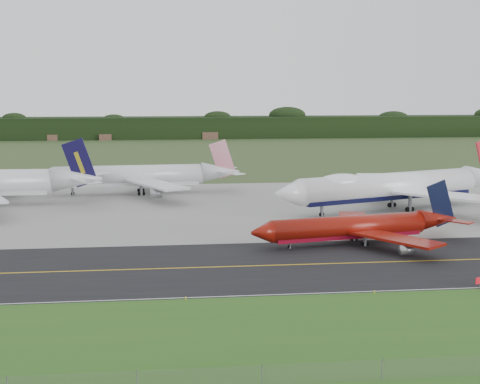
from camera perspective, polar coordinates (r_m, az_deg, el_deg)
name	(u,v)px	position (r m, az deg, el deg)	size (l,w,h in m)	color
ground	(326,258)	(115.60, 7.37, -5.57)	(600.00, 600.00, 0.00)	#2E4721
grass_verge	(396,331)	(83.56, 13.14, -11.48)	(400.00, 30.00, 0.01)	#2D5A1A
taxiway	(332,264)	(111.85, 7.85, -6.07)	(400.00, 32.00, 0.02)	black
apron	(277,206)	(164.47, 3.19, -1.16)	(400.00, 78.00, 0.01)	gray
taxiway_centreline	(332,263)	(111.84, 7.85, -6.06)	(400.00, 0.40, 0.00)	gold
taxiway_edge_line	(359,292)	(97.49, 10.09, -8.38)	(400.00, 0.25, 0.00)	silver
perimeter_fence	(440,367)	(71.92, 16.70, -14.13)	(320.00, 0.10, 320.00)	slate
horizon_treeline	(213,128)	(384.09, -2.31, 5.45)	(700.00, 25.00, 12.00)	black
jet_ba_747	(397,186)	(161.97, 13.21, 0.51)	(65.04, 52.46, 16.81)	white
jet_red_737	(359,227)	(126.14, 10.14, -2.95)	(41.75, 33.60, 11.31)	maroon
jet_star_tail	(140,176)	(183.76, -8.53, 1.35)	(55.28, 46.25, 14.59)	silver
edge_marker_left	(186,298)	(92.72, -4.66, -9.04)	(0.16, 0.16, 0.50)	yellow
edge_marker_center	(374,292)	(97.08, 11.39, -8.36)	(0.16, 0.16, 0.50)	yellow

